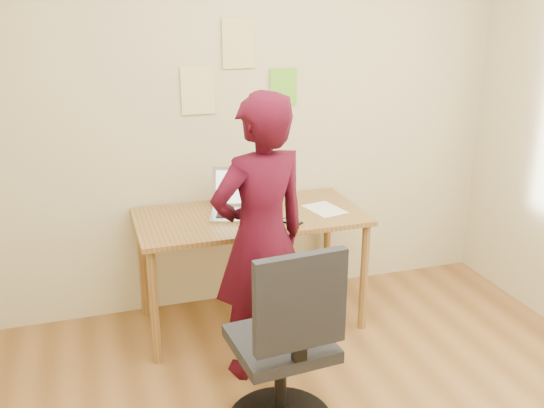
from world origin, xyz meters
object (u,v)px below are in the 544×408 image
object	(u,v)px
desk	(250,228)
phone	(291,222)
laptop	(241,205)
office_chair	(286,356)
person	(261,239)

from	to	relation	value
desk	phone	bearing A→B (deg)	-47.24
desk	laptop	world-z (taller)	laptop
office_chair	desk	bearing A→B (deg)	78.21
office_chair	person	distance (m)	0.67
desk	laptop	xyz separation A→B (m)	(-0.05, 0.04, 0.14)
laptop	phone	bearing A→B (deg)	-28.31
laptop	phone	distance (m)	0.35
phone	person	world-z (taller)	person
office_chair	person	xyz separation A→B (m)	(0.05, 0.56, 0.36)
desk	office_chair	bearing A→B (deg)	-97.03
laptop	phone	size ratio (longest dim) A/B	3.02
desk	office_chair	xyz separation A→B (m)	(-0.13, -1.09, -0.22)
desk	phone	xyz separation A→B (m)	(0.19, -0.21, 0.09)
laptop	phone	world-z (taller)	laptop
desk	office_chair	distance (m)	1.12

